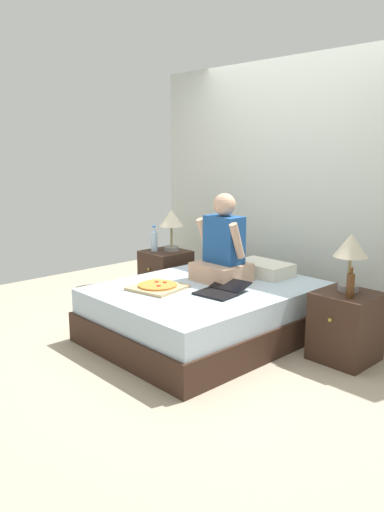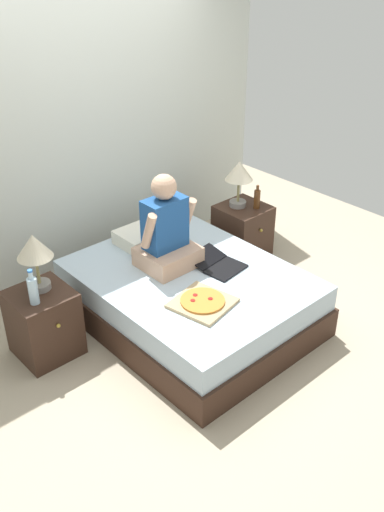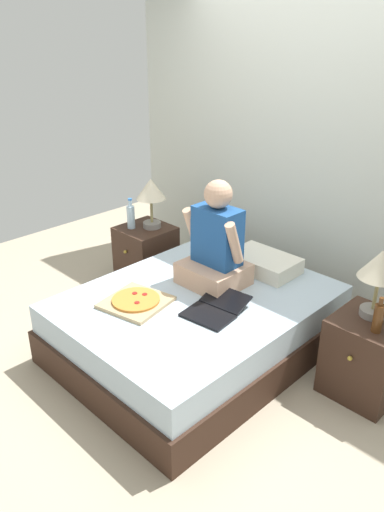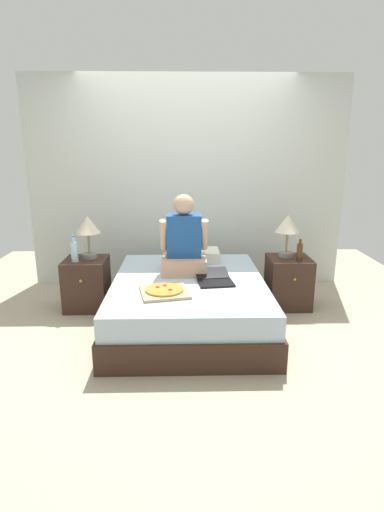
% 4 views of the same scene
% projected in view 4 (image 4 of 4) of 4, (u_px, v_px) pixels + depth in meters
% --- Properties ---
extents(ground_plane, '(5.81, 5.81, 0.00)m').
position_uv_depth(ground_plane, '(189.00, 323.00, 3.93)').
color(ground_plane, tan).
extents(wall_back, '(3.81, 0.12, 2.50)m').
position_uv_depth(wall_back, '(187.00, 184.00, 4.85)').
color(wall_back, silver).
rests_on(wall_back, ground).
extents(bed, '(1.47, 1.87, 0.46)m').
position_uv_depth(bed, '(189.00, 302.00, 3.87)').
color(bed, '#382319').
rests_on(bed, ground).
extents(nightstand_left, '(0.44, 0.47, 0.54)m').
position_uv_depth(nightstand_left, '(87.00, 284.00, 4.26)').
color(nightstand_left, '#382319').
rests_on(nightstand_left, ground).
extents(lamp_on_left_nightstand, '(0.26, 0.26, 0.45)m').
position_uv_depth(lamp_on_left_nightstand, '(88.00, 228.00, 4.16)').
color(lamp_on_left_nightstand, gray).
rests_on(lamp_on_left_nightstand, nightstand_left).
extents(water_bottle, '(0.07, 0.07, 0.28)m').
position_uv_depth(water_bottle, '(74.00, 251.00, 4.08)').
color(water_bottle, silver).
rests_on(water_bottle, nightstand_left).
extents(nightstand_right, '(0.44, 0.47, 0.54)m').
position_uv_depth(nightstand_right, '(288.00, 282.00, 4.31)').
color(nightstand_right, '#382319').
rests_on(nightstand_right, ground).
extents(lamp_on_right_nightstand, '(0.26, 0.26, 0.45)m').
position_uv_depth(lamp_on_right_nightstand, '(288.00, 227.00, 4.20)').
color(lamp_on_right_nightstand, gray).
rests_on(lamp_on_right_nightstand, nightstand_right).
extents(beer_bottle, '(0.06, 0.06, 0.23)m').
position_uv_depth(beer_bottle, '(300.00, 251.00, 4.12)').
color(beer_bottle, '#512D14').
rests_on(beer_bottle, nightstand_right).
extents(pillow, '(0.52, 0.34, 0.12)m').
position_uv_depth(pillow, '(195.00, 255.00, 4.43)').
color(pillow, silver).
rests_on(pillow, bed).
extents(person_seated, '(0.47, 0.40, 0.78)m').
position_uv_depth(person_seated, '(184.00, 244.00, 3.96)').
color(person_seated, tan).
rests_on(person_seated, bed).
extents(laptop, '(0.36, 0.45, 0.07)m').
position_uv_depth(laptop, '(215.00, 280.00, 3.73)').
color(laptop, black).
rests_on(laptop, bed).
extents(pizza_box, '(0.47, 0.47, 0.05)m').
position_uv_depth(pizza_box, '(164.00, 291.00, 3.44)').
color(pizza_box, tan).
rests_on(pizza_box, bed).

